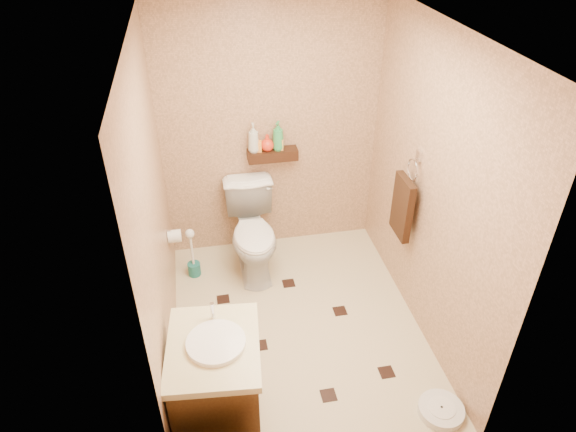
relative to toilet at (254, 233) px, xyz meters
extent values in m
plane|color=beige|center=(0.24, -0.83, -0.41)|extent=(2.50, 2.50, 0.00)
cube|color=tan|center=(0.24, 0.42, 0.79)|extent=(2.00, 0.04, 2.40)
cube|color=tan|center=(0.24, -2.08, 0.79)|extent=(2.00, 0.04, 2.40)
cube|color=tan|center=(-0.76, -0.83, 0.79)|extent=(0.04, 2.50, 2.40)
cube|color=tan|center=(1.24, -0.83, 0.79)|extent=(0.04, 2.50, 2.40)
cube|color=white|center=(0.24, -0.83, 1.99)|extent=(2.00, 2.50, 0.02)
cube|color=#35170E|center=(0.24, 0.34, 0.61)|extent=(0.46, 0.14, 0.10)
cube|color=black|center=(-0.09, -0.99, -0.41)|extent=(0.11, 0.11, 0.01)
cube|color=black|center=(0.64, -0.73, -0.41)|extent=(0.11, 0.11, 0.01)
cube|color=black|center=(0.33, -1.55, -0.41)|extent=(0.11, 0.11, 0.01)
cube|color=black|center=(-0.34, -0.39, -0.41)|extent=(0.11, 0.11, 0.01)
cube|color=black|center=(0.81, -1.43, -0.41)|extent=(0.11, 0.11, 0.01)
cube|color=black|center=(0.27, -0.29, -0.41)|extent=(0.11, 0.11, 0.01)
imported|color=white|center=(0.00, 0.00, 0.00)|extent=(0.46, 0.81, 0.82)
cube|color=brown|center=(-0.46, -1.66, -0.02)|extent=(0.57, 0.68, 0.77)
cube|color=beige|center=(-0.46, -1.66, 0.39)|extent=(0.62, 0.73, 0.05)
cylinder|color=white|center=(-0.44, -1.66, 0.42)|extent=(0.36, 0.36, 0.05)
cylinder|color=silver|center=(-0.44, -1.45, 0.48)|extent=(0.03, 0.03, 0.12)
cylinder|color=white|center=(1.06, -1.84, -0.38)|extent=(0.39, 0.39, 0.06)
cylinder|color=white|center=(1.06, -1.84, -0.35)|extent=(0.19, 0.19, 0.01)
cylinder|color=#1A6966|center=(-0.58, 0.01, -0.35)|extent=(0.12, 0.12, 0.13)
cylinder|color=white|center=(-0.58, 0.01, -0.11)|extent=(0.02, 0.02, 0.37)
sphere|color=white|center=(-0.58, 0.01, 0.06)|extent=(0.09, 0.09, 0.09)
cube|color=silver|center=(1.23, -0.58, 0.97)|extent=(0.03, 0.06, 0.08)
torus|color=silver|center=(1.19, -0.58, 0.85)|extent=(0.02, 0.19, 0.19)
cube|color=#372010|center=(1.15, -0.58, 0.51)|extent=(0.06, 0.30, 0.52)
cylinder|color=white|center=(-0.70, -0.18, 0.19)|extent=(0.11, 0.11, 0.11)
cylinder|color=silver|center=(-0.74, -0.18, 0.25)|extent=(0.04, 0.02, 0.02)
imported|color=beige|center=(0.07, 0.34, 0.79)|extent=(0.11, 0.11, 0.27)
imported|color=#FF9B35|center=(0.11, 0.34, 0.73)|extent=(0.08, 0.08, 0.14)
imported|color=red|center=(0.20, 0.34, 0.74)|extent=(0.16, 0.16, 0.16)
imported|color=#329853|center=(0.30, 0.34, 0.79)|extent=(0.14, 0.14, 0.27)
imported|color=gold|center=(0.31, 0.34, 0.74)|extent=(0.08, 0.08, 0.16)
camera|label=1|loc=(-0.41, -3.83, 2.76)|focal=32.00mm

